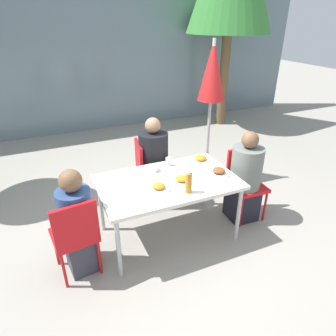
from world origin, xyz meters
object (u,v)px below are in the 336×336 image
Objects in this scene: drinking_cup at (168,162)px; chair_left at (75,233)px; bottle at (189,182)px; chair_far at (147,168)px; closed_umbrella at (212,78)px; chair_right at (244,178)px; person_right at (245,180)px; person_left at (78,225)px; salad_bowl at (152,169)px; person_far at (154,165)px.

chair_left is at bearing -155.44° from drinking_cup.
chair_far is at bearing 93.24° from bottle.
drinking_cup is at bearing 22.96° from chair_far.
chair_left is 0.43× the size of closed_umbrella.
chair_right is at bearing -18.33° from drinking_cup.
person_right reaches higher than drinking_cup.
drinking_cup is (-0.96, -0.72, -0.75)m from closed_umbrella.
salad_bowl is at bearing 16.48° from person_left.
person_left reaches higher than drinking_cup.
person_far is at bearing 29.98° from person_left.
person_right reaches higher than bottle.
person_left is at bearing 7.18° from chair_right.
person_right reaches higher than chair_right.
chair_left is 0.10m from person_left.
salad_bowl is (-0.17, 0.57, -0.08)m from bottle.
person_far is (1.13, 0.91, 0.05)m from chair_left.
drinking_cup is (1.17, 0.54, 0.27)m from chair_left.
chair_left is at bearing -121.97° from person_left.
salad_bowl is (-1.12, 0.24, 0.25)m from chair_right.
chair_right reaches higher than salad_bowl.
person_right is 11.47× the size of drinking_cup.
chair_right is 3.73× the size of bottle.
person_right is 1.32× the size of chair_far.
bottle is (1.08, -0.17, 0.31)m from person_left.
chair_right is 1.25m from chair_far.
person_far reaches higher than chair_far.
chair_left is 1.00× the size of chair_far.
closed_umbrella is at bearing 23.23° from chair_left.
chair_far is at bearing -37.57° from person_right.
salad_bowl is at bearing -4.75° from chair_far.
drinking_cup is (0.05, 0.62, -0.06)m from bottle.
salad_bowl is (-0.11, -0.49, 0.25)m from chair_far.
person_right is 1.16m from person_far.
chair_left is 1.32m from drinking_cup.
chair_left is at bearing 175.58° from bottle.
chair_right is 8.69× the size of drinking_cup.
person_left is 2.59m from closed_umbrella.
chair_left is 1.45m from person_far.
chair_left is at bearing -152.91° from salad_bowl.
person_far is 5.15× the size of bottle.
chair_left and chair_right have the same top height.
chair_right is at bearing -93.56° from closed_umbrella.
chair_far reaches higher than drinking_cup.
bottle is 0.63m from drinking_cup.
drinking_cup is (-0.84, 0.37, 0.24)m from person_right.
bottle is (-1.01, -1.34, -0.69)m from closed_umbrella.
drinking_cup is (-0.89, 0.30, 0.27)m from chair_right.
closed_umbrella reaches higher than bottle.
closed_umbrella is at bearing -90.71° from chair_right.
chair_left is 1.09m from salad_bowl.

